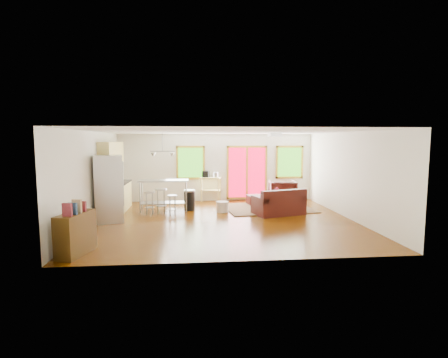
{
  "coord_description": "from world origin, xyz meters",
  "views": [
    {
      "loc": [
        -0.97,
        -10.03,
        2.34
      ],
      "look_at": [
        0.0,
        0.3,
        1.2
      ],
      "focal_mm": 28.0,
      "sensor_mm": 36.0,
      "label": 1
    }
  ],
  "objects": [
    {
      "name": "vase",
      "position": [
        1.97,
        1.68,
        0.53
      ],
      "size": [
        0.27,
        0.27,
        0.34
      ],
      "rotation": [
        0.0,
        0.0,
        -0.4
      ],
      "color": "silver",
      "rests_on": "coffee_table"
    },
    {
      "name": "ceiling",
      "position": [
        0.0,
        0.0,
        2.61
      ],
      "size": [
        7.5,
        7.0,
        0.02
      ],
      "primitive_type": "cube",
      "color": "white",
      "rests_on": "ground"
    },
    {
      "name": "armchair",
      "position": [
        2.37,
        2.48,
        0.49
      ],
      "size": [
        1.04,
        0.99,
        0.98
      ],
      "primitive_type": "imported",
      "rotation": [
        0.0,
        0.0,
        3.03
      ],
      "color": "black",
      "rests_on": "floor"
    },
    {
      "name": "coffee_table",
      "position": [
        2.04,
        1.95,
        0.36
      ],
      "size": [
        1.15,
        0.85,
        0.41
      ],
      "rotation": [
        0.0,
        0.0,
        -0.24
      ],
      "color": "#3E280A",
      "rests_on": "floor"
    },
    {
      "name": "left_wall",
      "position": [
        -3.76,
        0.0,
        1.3
      ],
      "size": [
        0.02,
        7.0,
        2.6
      ],
      "primitive_type": "cube",
      "color": "silver",
      "rests_on": "ground"
    },
    {
      "name": "pouf",
      "position": [
        0.04,
        1.25,
        0.17
      ],
      "size": [
        0.44,
        0.44,
        0.35
      ],
      "primitive_type": "cylinder",
      "rotation": [
        0.0,
        0.0,
        0.11
      ],
      "color": "beige",
      "rests_on": "floor"
    },
    {
      "name": "cup",
      "position": [
        -1.31,
        1.71,
        1.01
      ],
      "size": [
        0.13,
        0.12,
        0.11
      ],
      "primitive_type": "imported",
      "rotation": [
        0.0,
        0.0,
        0.33
      ],
      "color": "white",
      "rests_on": "island"
    },
    {
      "name": "book",
      "position": [
        2.28,
        1.94,
        0.53
      ],
      "size": [
        0.19,
        0.1,
        0.27
      ],
      "primitive_type": "imported",
      "rotation": [
        0.0,
        0.0,
        -0.39
      ],
      "color": "maroon",
      "rests_on": "coffee_table"
    },
    {
      "name": "right_wall",
      "position": [
        3.76,
        0.0,
        1.3
      ],
      "size": [
        0.02,
        7.0,
        2.6
      ],
      "primitive_type": "cube",
      "color": "silver",
      "rests_on": "ground"
    },
    {
      "name": "bar_stool_b",
      "position": [
        -1.96,
        1.25,
        0.6
      ],
      "size": [
        0.42,
        0.42,
        0.8
      ],
      "rotation": [
        0.0,
        0.0,
        0.12
      ],
      "color": "#B7BABC",
      "rests_on": "floor"
    },
    {
      "name": "refrigerator",
      "position": [
        -3.34,
        0.21,
        0.96
      ],
      "size": [
        0.92,
        0.9,
        1.93
      ],
      "rotation": [
        0.0,
        0.0,
        0.23
      ],
      "color": "#B7BABC",
      "rests_on": "floor"
    },
    {
      "name": "back_wall",
      "position": [
        0.0,
        3.51,
        1.3
      ],
      "size": [
        7.5,
        0.02,
        2.6
      ],
      "primitive_type": "cube",
      "color": "silver",
      "rests_on": "ground"
    },
    {
      "name": "bar_stool_c",
      "position": [
        -1.58,
        0.89,
        0.48
      ],
      "size": [
        0.37,
        0.37,
        0.64
      ],
      "rotation": [
        0.0,
        0.0,
        0.24
      ],
      "color": "#B7BABC",
      "rests_on": "floor"
    },
    {
      "name": "rug",
      "position": [
        1.66,
        1.71,
        0.01
      ],
      "size": [
        3.11,
        2.52,
        0.03
      ],
      "primitive_type": "cube",
      "rotation": [
        0.0,
        0.0,
        0.11
      ],
      "color": "#4A623C",
      "rests_on": "floor"
    },
    {
      "name": "window_right",
      "position": [
        2.9,
        3.46,
        1.5
      ],
      "size": [
        1.1,
        0.05,
        1.3
      ],
      "color": "#266012",
      "rests_on": "back_wall"
    },
    {
      "name": "island",
      "position": [
        -1.9,
        1.63,
        0.72
      ],
      "size": [
        1.65,
        0.67,
        1.04
      ],
      "rotation": [
        0.0,
        0.0,
        0.01
      ],
      "color": "#B7BABC",
      "rests_on": "floor"
    },
    {
      "name": "pendant_light",
      "position": [
        -1.9,
        1.5,
        1.9
      ],
      "size": [
        0.8,
        0.18,
        0.79
      ],
      "color": "gray",
      "rests_on": "ceiling"
    },
    {
      "name": "trash_can",
      "position": [
        -1.04,
        1.65,
        0.35
      ],
      "size": [
        0.38,
        0.38,
        0.69
      ],
      "rotation": [
        0.0,
        0.0,
        0.0
      ],
      "color": "black",
      "rests_on": "floor"
    },
    {
      "name": "loveseat",
      "position": [
        1.8,
        0.7,
        0.33
      ],
      "size": [
        1.73,
        1.28,
        0.83
      ],
      "rotation": [
        0.0,
        0.0,
        0.29
      ],
      "color": "black",
      "rests_on": "floor"
    },
    {
      "name": "bookshelf",
      "position": [
        -3.35,
        -2.78,
        0.45
      ],
      "size": [
        0.62,
        1.05,
        1.15
      ],
      "rotation": [
        0.0,
        0.0,
        -0.26
      ],
      "color": "#3E280A",
      "rests_on": "floor"
    },
    {
      "name": "kitchen_cart",
      "position": [
        -0.25,
        3.36,
        0.81
      ],
      "size": [
        0.87,
        0.67,
        1.18
      ],
      "rotation": [
        0.0,
        0.0,
        -0.25
      ],
      "color": "#DCC669",
      "rests_on": "floor"
    },
    {
      "name": "ceiling_flush",
      "position": [
        1.6,
        0.6,
        2.53
      ],
      "size": [
        0.35,
        0.35,
        0.12
      ],
      "primitive_type": "cube",
      "color": "white",
      "rests_on": "ceiling"
    },
    {
      "name": "floor",
      "position": [
        0.0,
        0.0,
        -0.01
      ],
      "size": [
        7.5,
        7.0,
        0.02
      ],
      "primitive_type": "cube",
      "color": "#3E1D01",
      "rests_on": "ground"
    },
    {
      "name": "ottoman",
      "position": [
        1.35,
        2.48,
        0.18
      ],
      "size": [
        0.6,
        0.6,
        0.36
      ],
      "primitive_type": "cube",
      "rotation": [
        0.0,
        0.0,
        0.13
      ],
      "color": "black",
      "rests_on": "floor"
    },
    {
      "name": "french_doors",
      "position": [
        1.2,
        3.46,
        1.1
      ],
      "size": [
        1.6,
        0.05,
        2.1
      ],
      "color": "red",
      "rests_on": "back_wall"
    },
    {
      "name": "window_left",
      "position": [
        -1.0,
        3.46,
        1.5
      ],
      "size": [
        1.1,
        0.05,
        1.3
      ],
      "color": "#266012",
      "rests_on": "back_wall"
    },
    {
      "name": "front_wall",
      "position": [
        0.0,
        -3.51,
        1.3
      ],
      "size": [
        7.5,
        0.02,
        2.6
      ],
      "primitive_type": "cube",
      "color": "silver",
      "rests_on": "ground"
    },
    {
      "name": "bar_stool_a",
      "position": [
        -2.31,
        1.11,
        0.54
      ],
      "size": [
        0.36,
        0.36,
        0.73
      ],
      "rotation": [
        0.0,
        0.0,
        0.04
      ],
      "color": "#B7BABC",
      "rests_on": "floor"
    },
    {
      "name": "cabinets",
      "position": [
        -3.49,
        1.7,
        0.93
      ],
      "size": [
        0.64,
        2.24,
        2.3
      ],
      "color": "#DCC669",
      "rests_on": "floor"
    }
  ]
}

